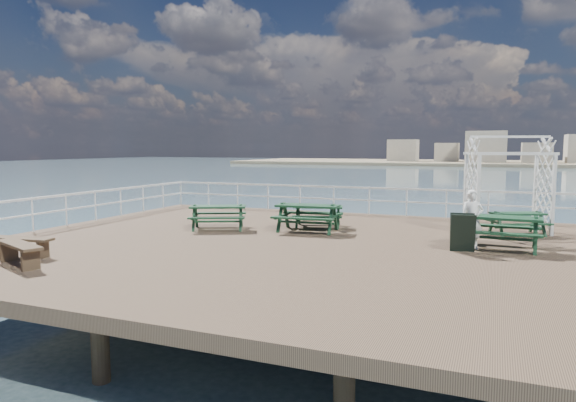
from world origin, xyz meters
The scene contains 13 objects.
ground centered at (0.00, 0.00, -0.15)m, with size 18.00×14.00×0.30m, color brown.
sea_backdrop centered at (12.54, 134.07, -0.51)m, with size 300.00×300.00×9.20m.
railing centered at (-0.07, 2.57, 0.87)m, with size 17.77×13.76×1.10m.
picnic_table_a centered at (-3.71, 1.31, 0.56)m, with size 2.23×2.06×0.87m.
picnic_table_b centered at (-0.85, 3.02, 0.51)m, with size 1.91×1.68×0.79m.
picnic_table_c centered at (5.30, 3.82, 0.49)m, with size 1.97×1.83×0.77m.
picnic_table_d centered at (-0.86, 2.03, 0.61)m, with size 2.09×1.74×0.96m.
picnic_table_e centered at (4.81, 1.28, 0.62)m, with size 2.06×1.69×0.97m.
flat_bench_near centered at (-6.05, -4.19, 0.35)m, with size 1.66×0.61×0.47m.
flat_bench_far centered at (-5.28, -4.91, 0.38)m, with size 1.79×1.03×0.51m.
trellis_arbor centered at (5.00, 4.12, 1.34)m, with size 2.72×2.05×3.02m.
sandwich_board centered at (3.91, 0.49, 0.48)m, with size 0.66×0.53×0.99m.
person centered at (4.10, 1.00, 0.78)m, with size 0.57×0.37×1.55m, color white.
Camera 1 is at (4.63, -13.18, 2.66)m, focal length 32.00 mm.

